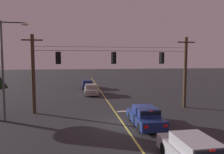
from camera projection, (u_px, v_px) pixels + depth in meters
The scene contains 12 objects.
ground_plane at pixel (123, 123), 15.69m from camera, with size 180.00×180.00×0.00m, color #28282B.
lane_centre_stripe at pixel (106, 98), 25.68m from camera, with size 0.14×60.00×0.01m, color #D1C64C.
stop_bar_paint at pixel (135, 111), 19.49m from camera, with size 3.40×0.36×0.01m, color silver.
signal_span_assembly at pixel (114, 72), 19.47m from camera, with size 16.32×0.32×7.04m.
traffic_light_leftmost at pixel (58, 58), 18.53m from camera, with size 0.48×0.41×1.22m.
traffic_light_left_inner at pixel (114, 58), 19.35m from camera, with size 0.48×0.41×1.22m.
traffic_light_centre at pixel (162, 58), 20.10m from camera, with size 0.48×0.41×1.22m.
car_waiting_near_lane at pixel (145, 117), 15.17m from camera, with size 1.80×4.33×1.39m.
car_oncoming_lead at pixel (91, 90), 28.65m from camera, with size 1.80×4.42×1.39m.
car_oncoming_trailing at pixel (88, 84), 34.70m from camera, with size 1.80×4.42×1.39m.
car_waiting_second_near at pixel (194, 153), 9.21m from camera, with size 1.80×4.33×1.39m.
street_lamp_corner at pixel (7, 61), 15.97m from camera, with size 2.11×0.30×7.79m.
Camera 1 is at (-3.26, -15.01, 4.83)m, focal length 33.13 mm.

